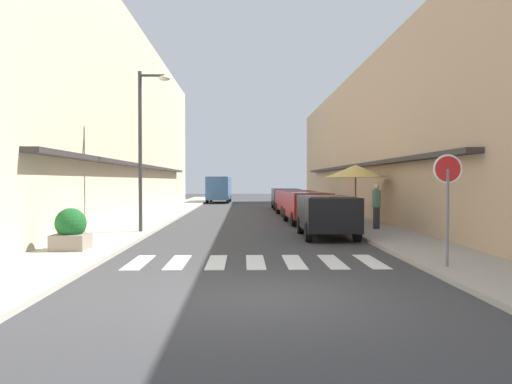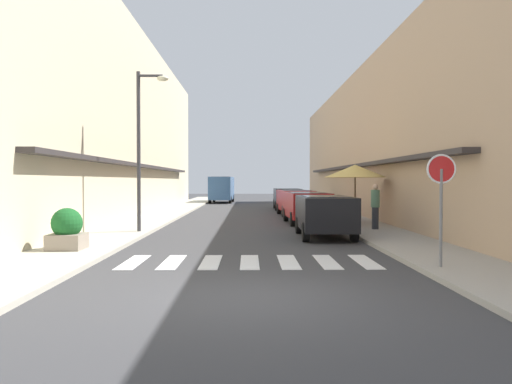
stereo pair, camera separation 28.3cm
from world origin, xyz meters
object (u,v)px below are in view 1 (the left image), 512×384
(parked_car_far, at_px, (294,199))
(round_street_sign, at_px, (448,181))
(delivery_van, at_px, (219,187))
(cafe_umbrella, at_px, (356,171))
(pedestrian_walking_near, at_px, (376,205))
(parked_car_mid, at_px, (306,204))
(parked_car_near, at_px, (327,211))
(planter_corner, at_px, (71,230))
(parked_car_distant, at_px, (286,196))
(street_lamp, at_px, (145,135))

(parked_car_far, bearing_deg, round_street_sign, -85.16)
(delivery_van, xyz_separation_m, cafe_umbrella, (7.08, -24.03, 1.01))
(round_street_sign, relative_size, pedestrian_walking_near, 1.40)
(parked_car_mid, relative_size, delivery_van, 0.80)
(parked_car_near, relative_size, parked_car_far, 0.95)
(cafe_umbrella, xyz_separation_m, planter_corner, (-9.59, -7.87, -1.76))
(planter_corner, bearing_deg, parked_car_distant, 69.91)
(parked_car_distant, height_order, delivery_van, delivery_van)
(round_street_sign, xyz_separation_m, planter_corner, (-9.17, 2.92, -1.35))
(parked_car_near, height_order, cafe_umbrella, cafe_umbrella)
(parked_car_mid, xyz_separation_m, delivery_van, (-5.14, 22.47, 0.48))
(parked_car_mid, bearing_deg, planter_corner, -129.04)
(cafe_umbrella, relative_size, planter_corner, 2.35)
(parked_car_near, bearing_deg, cafe_umbrella, 64.60)
(parked_car_far, relative_size, parked_car_distant, 0.96)
(parked_car_mid, height_order, parked_car_far, same)
(parked_car_mid, relative_size, parked_car_distant, 1.00)
(parked_car_mid, xyz_separation_m, street_lamp, (-6.58, -4.54, 2.77))
(parked_car_distant, relative_size, street_lamp, 0.74)
(parked_car_near, xyz_separation_m, delivery_van, (-5.14, 28.12, 0.49))
(parked_car_near, relative_size, cafe_umbrella, 1.50)
(street_lamp, height_order, cafe_umbrella, street_lamp)
(parked_car_near, bearing_deg, delivery_van, 100.36)
(round_street_sign, distance_m, street_lamp, 11.39)
(parked_car_mid, xyz_separation_m, pedestrian_walking_near, (2.25, -3.84, 0.13))
(cafe_umbrella, height_order, pedestrian_walking_near, cafe_umbrella)
(parked_car_far, xyz_separation_m, cafe_umbrella, (1.94, -7.15, 1.49))
(street_lamp, bearing_deg, cafe_umbrella, 19.20)
(street_lamp, distance_m, pedestrian_walking_near, 9.24)
(parked_car_near, height_order, parked_car_mid, same)
(delivery_van, distance_m, planter_corner, 32.01)
(parked_car_distant, height_order, cafe_umbrella, cafe_umbrella)
(planter_corner, xyz_separation_m, pedestrian_walking_near, (9.90, 5.59, 0.40))
(round_street_sign, relative_size, cafe_umbrella, 0.92)
(delivery_van, relative_size, cafe_umbrella, 2.04)
(round_street_sign, bearing_deg, street_lamp, 136.02)
(parked_car_distant, height_order, round_street_sign, round_street_sign)
(parked_car_far, relative_size, planter_corner, 3.72)
(pedestrian_walking_near, bearing_deg, round_street_sign, -24.74)
(parked_car_distant, bearing_deg, parked_car_mid, -90.00)
(parked_car_near, relative_size, round_street_sign, 1.63)
(parked_car_far, xyz_separation_m, delivery_van, (-5.14, 16.88, 0.48))
(round_street_sign, bearing_deg, parked_car_distant, 93.65)
(delivery_van, xyz_separation_m, pedestrian_walking_near, (7.39, -26.31, -0.36))
(parked_car_distant, relative_size, delivery_van, 0.80)
(parked_car_far, bearing_deg, pedestrian_walking_near, -76.61)
(parked_car_mid, relative_size, cafe_umbrella, 1.64)
(pedestrian_walking_near, bearing_deg, street_lamp, -105.37)
(parked_car_mid, height_order, street_lamp, street_lamp)
(parked_car_mid, distance_m, street_lamp, 8.46)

